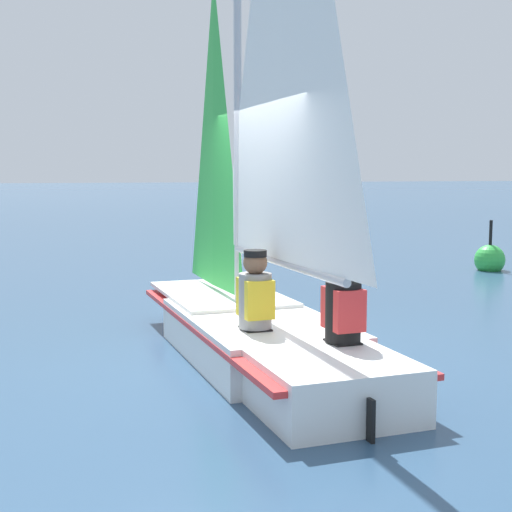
{
  "coord_description": "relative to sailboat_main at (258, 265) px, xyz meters",
  "views": [
    {
      "loc": [
        6.59,
        -2.32,
        1.86
      ],
      "look_at": [
        0.0,
        0.0,
        1.04
      ],
      "focal_mm": 50.0,
      "sensor_mm": 36.0,
      "label": 1
    }
  ],
  "objects": [
    {
      "name": "sailor_crew",
      "position": [
        1.25,
        0.31,
        -0.33
      ],
      "size": [
        0.34,
        0.3,
        1.16
      ],
      "rotation": [
        0.0,
        0.0,
        3.14
      ],
      "color": "black",
      "rests_on": "ground_plane"
    },
    {
      "name": "ground_plane",
      "position": [
        -0.06,
        -0.0,
        -0.96
      ],
      "size": [
        260.0,
        260.0,
        0.0
      ],
      "primitive_type": "plane",
      "color": "#2D4C6B"
    },
    {
      "name": "sailboat_main",
      "position": [
        0.0,
        0.0,
        0.0
      ],
      "size": [
        4.72,
        1.36,
        6.08
      ],
      "rotation": [
        0.0,
        0.0,
        3.14
      ],
      "color": "white",
      "rests_on": "ground_plane"
    },
    {
      "name": "buoy_marker",
      "position": [
        -4.74,
        6.4,
        -0.75
      ],
      "size": [
        0.58,
        0.58,
        1.05
      ],
      "color": "green",
      "rests_on": "ground_plane"
    },
    {
      "name": "sailor_helm",
      "position": [
        0.52,
        -0.21,
        -0.33
      ],
      "size": [
        0.34,
        0.3,
        1.16
      ],
      "rotation": [
        0.0,
        0.0,
        3.14
      ],
      "color": "black",
      "rests_on": "ground_plane"
    }
  ]
}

